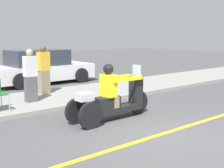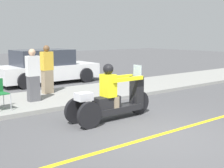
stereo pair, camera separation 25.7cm
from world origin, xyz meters
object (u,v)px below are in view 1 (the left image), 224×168
at_px(spectator_by_tree, 44,71).
at_px(parked_car_lot_center, 41,68).
at_px(motorcycle_trike, 112,100).
at_px(spectator_end_of_line, 30,77).

bearing_deg(spectator_by_tree, parked_car_lot_center, 64.08).
height_order(motorcycle_trike, parked_car_lot_center, parked_car_lot_center).
xyz_separation_m(spectator_by_tree, parked_car_lot_center, (1.35, 2.78, -0.22)).
height_order(spectator_by_tree, spectator_end_of_line, spectator_by_tree).
relative_size(motorcycle_trike, parked_car_lot_center, 0.55).
relative_size(spectator_by_tree, parked_car_lot_center, 0.37).
xyz_separation_m(spectator_end_of_line, parked_car_lot_center, (2.27, 3.68, -0.19)).
xyz_separation_m(motorcycle_trike, spectator_end_of_line, (-0.82, 2.76, 0.37)).
distance_m(motorcycle_trike, parked_car_lot_center, 6.61).
bearing_deg(motorcycle_trike, spectator_by_tree, 88.36).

